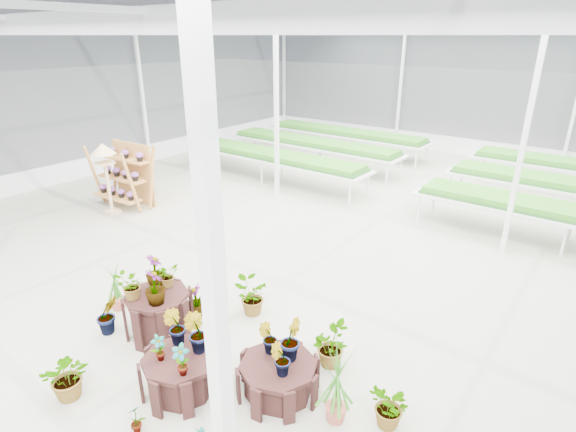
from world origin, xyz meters
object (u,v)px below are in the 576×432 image
Objects in this scene: plinth_tall at (159,313)px; shelf_rack at (123,176)px; bird_table at (107,179)px; plinth_low at (278,378)px; plinth_mid at (181,374)px.

shelf_rack reaches higher than plinth_tall.
bird_table is (0.17, -0.54, 0.09)m from shelf_rack.
bird_table is at bearing 154.57° from plinth_tall.
bird_table reaches higher than plinth_low.
plinth_mid reaches higher than plinth_low.
plinth_tall is 1.00× the size of plinth_mid.
plinth_low is (1.00, 0.70, -0.03)m from plinth_mid.
bird_table reaches higher than plinth_tall.
plinth_tall is at bearing -33.40° from shelf_rack.
plinth_mid is 6.90m from bird_table.
plinth_tall is 0.96× the size of plinth_low.
plinth_low is at bearing -24.86° from shelf_rack.
plinth_tall is 2.20m from plinth_low.
shelf_rack reaches higher than plinth_low.
plinth_low is 7.57m from bird_table.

